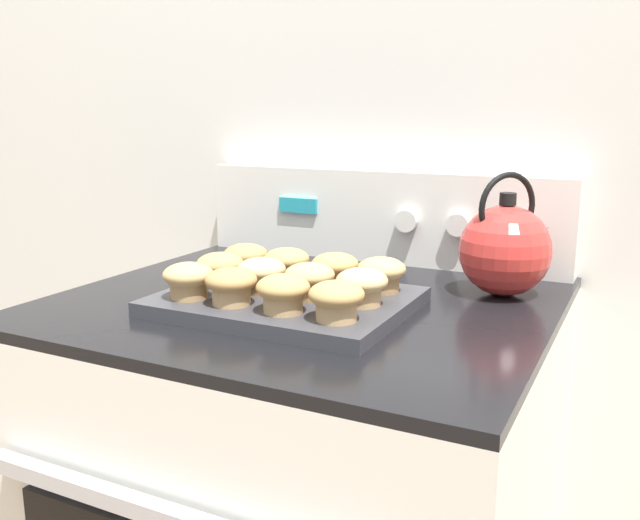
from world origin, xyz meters
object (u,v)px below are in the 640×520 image
(muffin_r1_c1, at_px, (261,273))
(muffin_r2_c3, at_px, (381,273))
(muffin_pan, at_px, (286,301))
(muffin_r1_c0, at_px, (220,268))
(muffin_r2_c0, at_px, (246,258))
(muffin_r2_c1, at_px, (287,263))
(muffin_r0_c0, at_px, (188,279))
(muffin_r0_c3, at_px, (336,299))
(muffin_r1_c2, at_px, (310,279))
(muffin_r1_c3, at_px, (362,285))
(tea_kettle, at_px, (505,249))
(muffin_r0_c1, at_px, (231,285))
(muffin_r2_c2, at_px, (335,268))
(muffin_r0_c2, at_px, (283,292))

(muffin_r1_c1, xyz_separation_m, muffin_r2_c3, (0.17, 0.09, 0.00))
(muffin_pan, bearing_deg, muffin_r1_c1, -176.08)
(muffin_r1_c0, xyz_separation_m, muffin_r2_c3, (0.25, 0.08, 0.00))
(muffin_r2_c0, height_order, muffin_r2_c1, same)
(muffin_r0_c0, relative_size, muffin_r2_c1, 1.00)
(muffin_r0_c3, relative_size, muffin_r2_c1, 1.00)
(muffin_r0_c3, relative_size, muffin_r1_c0, 1.00)
(muffin_r2_c0, bearing_deg, muffin_pan, -33.25)
(muffin_r1_c2, bearing_deg, muffin_r1_c3, 1.21)
(muffin_r0_c3, xyz_separation_m, muffin_r1_c1, (-0.17, 0.08, 0.00))
(muffin_r1_c0, xyz_separation_m, tea_kettle, (0.41, 0.23, 0.03))
(muffin_r0_c1, relative_size, muffin_r2_c3, 1.00)
(muffin_r2_c2, bearing_deg, muffin_r0_c1, -118.42)
(muffin_r0_c2, xyz_separation_m, muffin_r2_c0, (-0.17, 0.17, 0.00))
(muffin_r1_c0, xyz_separation_m, muffin_r1_c1, (0.08, -0.00, 0.00))
(muffin_pan, xyz_separation_m, muffin_r1_c3, (0.13, 0.00, 0.04))
(tea_kettle, bearing_deg, muffin_r2_c0, -160.18)
(muffin_r0_c2, bearing_deg, muffin_r1_c0, 152.91)
(muffin_r0_c2, xyz_separation_m, muffin_r2_c2, (0.00, 0.17, 0.00))
(muffin_r0_c1, height_order, muffin_r2_c2, same)
(muffin_pan, xyz_separation_m, tea_kettle, (0.29, 0.23, 0.07))
(muffin_r0_c0, relative_size, muffin_r1_c3, 1.00)
(muffin_r1_c3, height_order, muffin_r2_c1, same)
(muffin_r2_c3, bearing_deg, muffin_r0_c3, -89.52)
(muffin_pan, distance_m, muffin_r0_c2, 0.10)
(muffin_pan, bearing_deg, tea_kettle, 39.04)
(muffin_r0_c0, bearing_deg, muffin_r0_c3, -0.38)
(muffin_r0_c0, bearing_deg, tea_kettle, 37.58)
(muffin_r0_c3, bearing_deg, muffin_r2_c1, 135.77)
(muffin_r1_c1, distance_m, tea_kettle, 0.41)
(muffin_pan, xyz_separation_m, muffin_r2_c3, (0.13, 0.08, 0.04))
(muffin_r1_c3, bearing_deg, muffin_r1_c0, 179.93)
(muffin_r1_c2, bearing_deg, muffin_r2_c2, 88.11)
(muffin_r0_c0, distance_m, muffin_r0_c1, 0.08)
(muffin_r0_c1, distance_m, muffin_r1_c1, 0.08)
(muffin_pan, height_order, tea_kettle, tea_kettle)
(muffin_r1_c0, relative_size, muffin_r2_c0, 1.00)
(muffin_r0_c0, bearing_deg, muffin_r1_c1, 44.66)
(muffin_r0_c1, relative_size, muffin_r1_c2, 1.00)
(muffin_pan, relative_size, muffin_r1_c3, 4.88)
(muffin_r1_c0, xyz_separation_m, muffin_r1_c3, (0.25, -0.00, 0.00))
(muffin_r0_c3, relative_size, muffin_r1_c2, 1.00)
(muffin_r0_c0, distance_m, muffin_r0_c3, 0.25)
(muffin_r0_c2, relative_size, muffin_r1_c1, 1.00)
(muffin_r1_c0, bearing_deg, muffin_r0_c3, -18.88)
(muffin_r1_c1, distance_m, muffin_r1_c2, 0.08)
(muffin_r0_c1, height_order, muffin_r0_c3, same)
(muffin_r0_c3, distance_m, muffin_r1_c2, 0.12)
(muffin_r0_c0, xyz_separation_m, muffin_r0_c1, (0.08, -0.00, 0.00))
(muffin_r1_c2, height_order, muffin_r2_c2, same)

